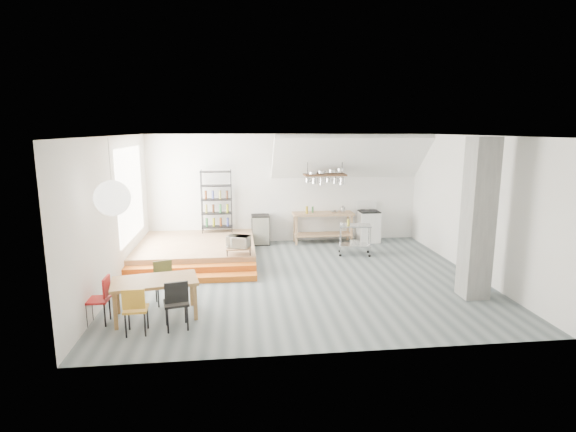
{
  "coord_description": "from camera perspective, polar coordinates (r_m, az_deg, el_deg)",
  "views": [
    {
      "loc": [
        -1.4,
        -9.68,
        3.34
      ],
      "look_at": [
        -0.21,
        0.8,
        1.29
      ],
      "focal_mm": 28.0,
      "sensor_mm": 36.0,
      "label": 1
    }
  ],
  "objects": [
    {
      "name": "paper_lantern",
      "position": [
        8.1,
        -21.4,
        2.13
      ],
      "size": [
        0.6,
        0.6,
        0.6
      ],
      "primitive_type": "sphere",
      "color": "white",
      "rests_on": "ceiling"
    },
    {
      "name": "window_pane",
      "position": [
        11.58,
        -19.33,
        2.72
      ],
      "size": [
        0.02,
        2.5,
        2.2
      ],
      "primitive_type": "cube",
      "color": "white",
      "rests_on": "wall_left"
    },
    {
      "name": "rolling_cart",
      "position": [
        12.17,
        8.5,
        -2.45
      ],
      "size": [
        0.91,
        0.62,
        0.83
      ],
      "rotation": [
        0.0,
        0.0,
        -0.19
      ],
      "color": "silver",
      "rests_on": "ground"
    },
    {
      "name": "platform",
      "position": [
        12.14,
        -11.5,
        -4.22
      ],
      "size": [
        3.0,
        3.0,
        0.4
      ],
      "primitive_type": "cube",
      "color": "#9B704D",
      "rests_on": "ground"
    },
    {
      "name": "kitchen_counter",
      "position": [
        13.35,
        4.44,
        -0.77
      ],
      "size": [
        1.8,
        0.6,
        0.91
      ],
      "color": "#9B704D",
      "rests_on": "ground"
    },
    {
      "name": "step_lower",
      "position": [
        10.32,
        -12.39,
        -7.76
      ],
      "size": [
        3.0,
        0.35,
        0.13
      ],
      "primitive_type": "cube",
      "color": "#CE6018",
      "rests_on": "ground"
    },
    {
      "name": "wall_back",
      "position": [
        13.37,
        -0.43,
        3.51
      ],
      "size": [
        8.0,
        0.04,
        3.2
      ],
      "primitive_type": "cube",
      "color": "silver",
      "rests_on": "ground"
    },
    {
      "name": "wall_right",
      "position": [
        11.22,
        22.38,
        1.23
      ],
      "size": [
        0.04,
        7.0,
        3.2
      ],
      "primitive_type": "cube",
      "color": "silver",
      "rests_on": "ground"
    },
    {
      "name": "slope_ceiling",
      "position": [
        13.0,
        7.83,
        7.41
      ],
      "size": [
        4.4,
        1.44,
        1.32
      ],
      "primitive_type": "cube",
      "rotation": [
        -0.73,
        0.0,
        0.0
      ],
      "color": "white",
      "rests_on": "wall_back"
    },
    {
      "name": "concrete_column",
      "position": [
        9.59,
        22.98,
        -0.35
      ],
      "size": [
        0.5,
        0.5,
        3.2
      ],
      "primitive_type": "cube",
      "color": "slate",
      "rests_on": "ground"
    },
    {
      "name": "ceiling",
      "position": [
        9.78,
        1.76,
        10.16
      ],
      "size": [
        8.0,
        7.0,
        0.02
      ],
      "primitive_type": "cube",
      "color": "white",
      "rests_on": "wall_back"
    },
    {
      "name": "microwave",
      "position": [
        10.76,
        -6.31,
        -3.24
      ],
      "size": [
        0.61,
        0.51,
        0.29
      ],
      "primitive_type": "imported",
      "rotation": [
        0.0,
        0.0,
        -0.36
      ],
      "color": "beige",
      "rests_on": "microwave_shelf"
    },
    {
      "name": "chair_mustard",
      "position": [
        7.87,
        -18.85,
        -10.85
      ],
      "size": [
        0.4,
        0.4,
        0.82
      ],
      "rotation": [
        0.0,
        0.0,
        3.2
      ],
      "color": "#C58921",
      "rests_on": "ground"
    },
    {
      "name": "microwave_shelf",
      "position": [
        10.8,
        -6.29,
        -4.07
      ],
      "size": [
        0.6,
        0.4,
        0.16
      ],
      "color": "#9B704D",
      "rests_on": "platform"
    },
    {
      "name": "chair_olive",
      "position": [
        9.13,
        -15.48,
        -7.63
      ],
      "size": [
        0.47,
        0.47,
        0.82
      ],
      "rotation": [
        0.0,
        0.0,
        0.3
      ],
      "color": "brown",
      "rests_on": "ground"
    },
    {
      "name": "wire_shelving",
      "position": [
        13.05,
        -9.06,
        1.98
      ],
      "size": [
        0.88,
        0.38,
        1.8
      ],
      "color": "black",
      "rests_on": "platform"
    },
    {
      "name": "bowl",
      "position": [
        13.31,
        5.89,
        0.53
      ],
      "size": [
        0.22,
        0.22,
        0.05
      ],
      "primitive_type": "imported",
      "rotation": [
        0.0,
        0.0,
        0.03
      ],
      "color": "silver",
      "rests_on": "kitchen_counter"
    },
    {
      "name": "dining_table",
      "position": [
        8.45,
        -16.55,
        -8.23
      ],
      "size": [
        1.61,
        1.1,
        0.7
      ],
      "rotation": [
        0.0,
        0.0,
        0.19
      ],
      "color": "olive",
      "rests_on": "ground"
    },
    {
      "name": "stove",
      "position": [
        13.71,
        10.18,
        -1.22
      ],
      "size": [
        0.6,
        0.6,
        1.18
      ],
      "color": "white",
      "rests_on": "ground"
    },
    {
      "name": "mini_fridge",
      "position": [
        13.22,
        -3.52,
        -1.73
      ],
      "size": [
        0.51,
        0.51,
        0.87
      ],
      "primitive_type": "cube",
      "color": "black",
      "rests_on": "ground"
    },
    {
      "name": "floor",
      "position": [
        10.33,
        1.66,
        -7.87
      ],
      "size": [
        8.0,
        8.0,
        0.0
      ],
      "primitive_type": "plane",
      "color": "#525C5F",
      "rests_on": "ground"
    },
    {
      "name": "pot_rack",
      "position": [
        12.93,
        4.84,
        4.9
      ],
      "size": [
        1.2,
        0.5,
        1.43
      ],
      "color": "#422A1A",
      "rests_on": "ceiling"
    },
    {
      "name": "wall_left",
      "position": [
        10.17,
        -21.2,
        0.39
      ],
      "size": [
        0.04,
        7.0,
        3.2
      ],
      "primitive_type": "cube",
      "color": "silver",
      "rests_on": "ground"
    },
    {
      "name": "chair_black",
      "position": [
        7.86,
        -13.99,
        -10.34
      ],
      "size": [
        0.48,
        0.48,
        0.88
      ],
      "rotation": [
        0.0,
        0.0,
        3.36
      ],
      "color": "black",
      "rests_on": "ground"
    },
    {
      "name": "chair_red",
      "position": [
        8.52,
        -22.65,
        -9.36
      ],
      "size": [
        0.39,
        0.39,
        0.84
      ],
      "rotation": [
        0.0,
        0.0,
        -1.58
      ],
      "color": "#AA1818",
      "rests_on": "ground"
    },
    {
      "name": "step_upper",
      "position": [
        10.63,
        -12.21,
        -6.82
      ],
      "size": [
        3.0,
        0.35,
        0.27
      ],
      "primitive_type": "cube",
      "color": "#CE6018",
      "rests_on": "ground"
    }
  ]
}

